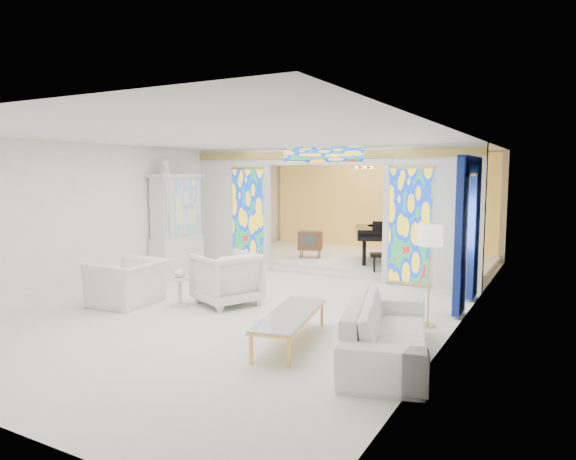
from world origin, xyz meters
The scene contains 23 objects.
floor centered at (0.00, 0.00, 0.00)m, with size 12.00×12.00×0.00m, color silver.
ceiling centered at (0.00, 0.00, 3.00)m, with size 7.00×12.00×0.02m, color white.
wall_back centered at (0.00, 6.00, 1.50)m, with size 7.00×0.02×3.00m, color white.
wall_left centered at (-3.50, 0.00, 1.50)m, with size 0.02×12.00×3.00m, color white.
wall_right centered at (3.50, 0.00, 1.50)m, with size 0.02×12.00×3.00m, color white.
partition_wall centered at (0.00, 2.00, 1.65)m, with size 7.00×0.22×3.00m.
stained_glass_left centered at (-2.03, 1.89, 1.30)m, with size 0.90×0.04×2.40m, color gold.
stained_glass_right centered at (2.03, 1.89, 1.30)m, with size 0.90×0.04×2.40m, color gold.
stained_glass_transom centered at (0.00, 1.89, 2.82)m, with size 2.00×0.04×0.34m, color gold.
alcove_platform centered at (0.00, 4.10, 0.09)m, with size 6.80×3.80×0.18m, color silver.
gold_curtain_back centered at (0.00, 5.88, 1.50)m, with size 6.70×0.10×2.90m, color #FFC158.
chandelier centered at (0.20, 4.00, 2.55)m, with size 0.48×0.48×0.30m, color gold.
blue_drapes centered at (3.40, 0.70, 1.58)m, with size 0.14×1.85×2.65m.
china_cabinet centered at (-3.22, 0.60, 1.17)m, with size 0.56×1.46×2.72m.
armchair_left centered at (-2.08, -2.05, 0.40)m, with size 1.24×1.08×0.80m, color silver.
armchair_right centered at (-0.49, -1.18, 0.48)m, with size 1.03×1.06×0.96m, color silver.
sofa centered at (2.95, -2.45, 0.38)m, with size 2.57×1.00×0.75m, color silver.
side_table centered at (-1.17, -1.70, 0.34)m, with size 0.53×0.53×0.53m.
vase centered at (-1.17, -1.70, 0.63)m, with size 0.20×0.20×0.21m, color white.
coffee_table centered at (1.57, -2.53, 0.40)m, with size 1.00×2.04×0.44m.
floor_lamp centered at (3.09, -0.78, 1.36)m, with size 0.47×0.47×1.60m.
grand_piano centered at (0.97, 3.82, 0.90)m, with size 1.98×2.99×1.07m.
tv_console centered at (-0.98, 3.26, 0.64)m, with size 0.70×0.57×0.70m.
Camera 1 is at (4.95, -8.75, 2.40)m, focal length 32.00 mm.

